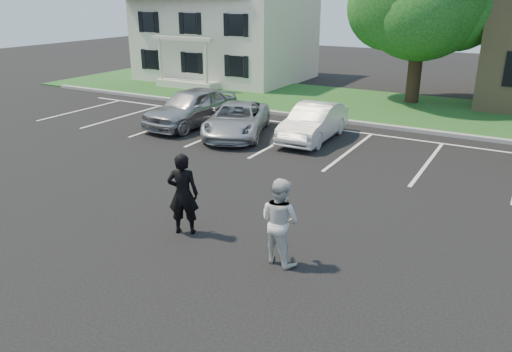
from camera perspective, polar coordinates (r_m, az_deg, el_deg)
The scene contains 10 objects.
ground_plane at distance 11.93m, azimuth -2.39°, elevation -7.09°, with size 90.00×90.00×0.00m, color black.
curb at distance 22.39m, azimuth 14.08°, elevation 5.59°, with size 40.00×0.30×0.15m, color gray.
grass_strip at distance 26.18m, azimuth 16.54°, elevation 7.34°, with size 44.00×8.00×0.08m, color #1E4E1C.
stall_lines at distance 19.22m, azimuth 15.52°, elevation 2.89°, with size 34.00×5.36×0.01m.
house at distance 34.49m, azimuth -3.41°, elevation 17.36°, with size 10.30×9.22×7.60m.
man_black_suit at distance 11.91m, azimuth -8.34°, elevation -2.04°, with size 0.73×0.48×2.01m, color black.
man_white_shirt at distance 10.54m, azimuth 2.74°, elevation -5.16°, with size 0.93×0.72×1.91m, color silver.
car_silver_west at distance 22.05m, azimuth -7.37°, elevation 7.81°, with size 1.94×4.83×1.65m, color #A5A5AA.
car_silver_minivan at distance 20.38m, azimuth -2.20°, elevation 6.45°, with size 2.15×4.67×1.30m, color #B0B3B8.
car_white_sedan at distance 19.83m, azimuth 6.59°, elevation 6.11°, with size 1.49×4.26×1.40m, color silver.
Camera 1 is at (5.66, -8.99, 5.45)m, focal length 35.00 mm.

